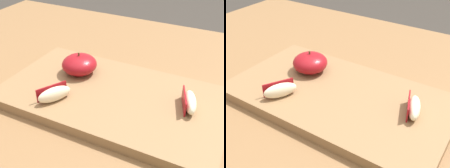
# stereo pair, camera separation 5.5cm
# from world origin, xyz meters

# --- Properties ---
(dining_table) EXTENTS (1.17, 0.91, 0.75)m
(dining_table) POSITION_xyz_m (0.00, 0.00, 0.64)
(dining_table) COLOR brown
(dining_table) RESTS_ON ground_plane
(cutting_board) EXTENTS (0.44, 0.25, 0.02)m
(cutting_board) POSITION_xyz_m (0.05, -0.02, 0.76)
(cutting_board) COLOR olive
(cutting_board) RESTS_ON dining_table
(apple_half_skin_up) EXTENTS (0.08, 0.08, 0.05)m
(apple_half_skin_up) POSITION_xyz_m (-0.05, 0.02, 0.79)
(apple_half_skin_up) COLOR maroon
(apple_half_skin_up) RESTS_ON cutting_board
(apple_wedge_middle) EXTENTS (0.04, 0.07, 0.03)m
(apple_wedge_middle) POSITION_xyz_m (0.20, 0.00, 0.78)
(apple_wedge_middle) COLOR beige
(apple_wedge_middle) RESTS_ON cutting_board
(apple_wedge_back) EXTENTS (0.05, 0.07, 0.03)m
(apple_wedge_back) POSITION_xyz_m (-0.04, -0.09, 0.78)
(apple_wedge_back) COLOR beige
(apple_wedge_back) RESTS_ON cutting_board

